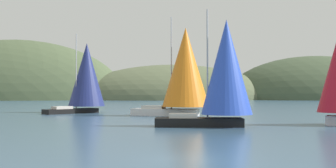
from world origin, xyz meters
The scene contains 7 objects.
ground_plane centered at (0.00, 0.00, 0.00)m, with size 360.00×360.00×0.00m, color #385670.
headland_center centered at (5.00, 135.00, 0.00)m, with size 76.65×44.00×26.48m, color #5B6647.
headland_right centered at (60.00, 135.00, 0.00)m, with size 69.46×44.00×33.44m, color #425138.
headland_left centered at (-55.00, 135.00, 0.00)m, with size 84.00×44.00×45.13m, color #4C5B3D.
sailboat_orange_sail centered at (1.96, 30.89, 5.61)m, with size 10.29×7.14×12.06m.
sailboat_navy_sail centered at (-11.22, 38.56, 5.09)m, with size 8.77×8.48×10.85m.
sailboat_blue_spinnaker centered at (4.23, 16.05, 4.64)m, with size 8.27×4.50×9.83m.
Camera 1 is at (-1.48, -17.06, 2.91)m, focal length 42.59 mm.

